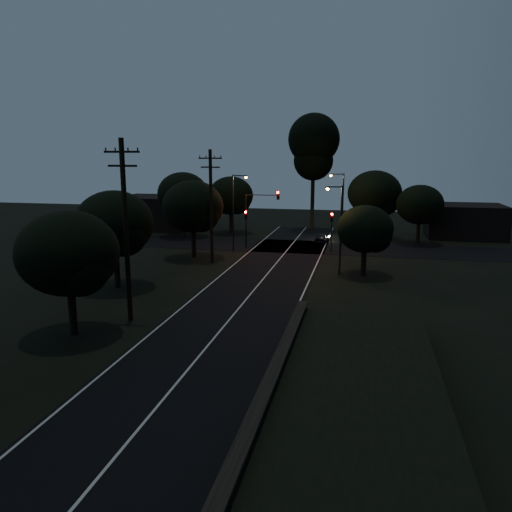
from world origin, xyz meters
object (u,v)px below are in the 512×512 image
at_px(utility_pole_far, 211,205).
at_px(signal_left, 246,222).
at_px(car, 322,238).
at_px(streetlight_c, 339,223).
at_px(signal_mast, 261,209).
at_px(utility_pole_mid, 126,228).
at_px(streetlight_a, 235,207).
at_px(streetlight_b, 341,204).
at_px(signal_right, 332,225).
at_px(tall_pine, 314,146).

bearing_deg(utility_pole_far, signal_left, 80.06).
bearing_deg(car, streetlight_c, 105.10).
bearing_deg(streetlight_c, signal_mast, 131.19).
xyz_separation_m(utility_pole_mid, utility_pole_far, (0.00, 17.00, -0.25)).
xyz_separation_m(streetlight_a, streetlight_c, (11.14, -8.00, -0.29)).
relative_size(streetlight_a, car, 2.49).
distance_m(utility_pole_far, streetlight_b, 16.51).
xyz_separation_m(utility_pole_mid, signal_right, (10.60, 24.99, -2.90)).
height_order(utility_pole_far, signal_mast, utility_pole_far).
height_order(signal_right, streetlight_c, streetlight_c).
bearing_deg(streetlight_c, utility_pole_far, 170.40).
xyz_separation_m(streetlight_a, streetlight_b, (10.61, 6.00, 0.00)).
bearing_deg(streetlight_b, car, 156.71).
height_order(utility_pole_mid, signal_left, utility_pole_mid).
bearing_deg(signal_left, utility_pole_mid, -93.21).
height_order(utility_pole_far, signal_left, utility_pole_far).
distance_m(tall_pine, signal_mast, 16.91).
xyz_separation_m(streetlight_a, car, (8.51, 6.91, -4.09)).
bearing_deg(utility_pole_far, streetlight_c, -9.60).
distance_m(streetlight_a, car, 11.70).
height_order(utility_pole_far, streetlight_c, utility_pole_far).
xyz_separation_m(utility_pole_mid, streetlight_c, (11.83, 15.00, -1.39)).
bearing_deg(car, utility_pole_mid, 78.00).
xyz_separation_m(tall_pine, signal_right, (3.60, -15.01, -8.24)).
relative_size(signal_left, signal_right, 1.00).
relative_size(signal_right, streetlight_c, 0.55).
distance_m(streetlight_a, streetlight_c, 13.72).
relative_size(utility_pole_mid, streetlight_a, 1.38).
distance_m(utility_pole_mid, tall_pine, 40.96).
height_order(tall_pine, signal_left, tall_pine).
relative_size(signal_mast, car, 1.95).
distance_m(utility_pole_mid, signal_right, 27.30).
bearing_deg(signal_mast, utility_pole_mid, -97.04).
height_order(signal_left, streetlight_b, streetlight_b).
bearing_deg(streetlight_b, utility_pole_mid, -111.30).
xyz_separation_m(utility_pole_far, car, (9.20, 12.91, -4.94)).
xyz_separation_m(signal_mast, car, (6.11, 4.92, -3.79)).
distance_m(utility_pole_far, signal_mast, 8.64).
bearing_deg(tall_pine, car, -77.70).
bearing_deg(car, signal_mast, 43.90).
bearing_deg(streetlight_c, utility_pole_mid, -128.26).
relative_size(signal_left, streetlight_b, 0.51).
bearing_deg(signal_mast, utility_pole_far, -111.11).
relative_size(streetlight_c, car, 2.33).
height_order(signal_mast, car, signal_mast).
relative_size(utility_pole_far, signal_mast, 1.68).
relative_size(signal_mast, streetlight_a, 0.78).
relative_size(utility_pole_far, signal_right, 2.56).
relative_size(tall_pine, signal_right, 3.75).
bearing_deg(signal_left, streetlight_c, -43.76).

